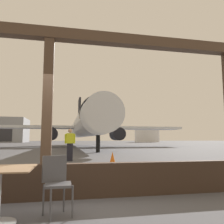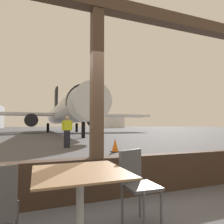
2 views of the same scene
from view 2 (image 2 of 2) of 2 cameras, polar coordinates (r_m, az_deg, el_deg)
ground_plane at (r=43.34m, az=-19.52°, el=-5.15°), size 220.00×220.00×0.00m
window_frame at (r=3.45m, az=-4.42°, el=-4.08°), size 8.78×0.24×3.53m
dining_table at (r=2.24m, az=-9.13°, el=-23.04°), size 0.93×0.93×0.77m
cafe_chair_window_left at (r=2.72m, az=6.96°, el=-18.43°), size 0.50×0.50×0.91m
airplane at (r=33.09m, az=-13.35°, el=-0.20°), size 30.75×35.00×9.95m
ground_crew_worker at (r=11.33m, az=-12.69°, el=-5.36°), size 0.57×0.22×1.74m
traffic_cone at (r=9.38m, az=0.89°, el=-9.55°), size 0.36×0.36×0.62m
fuel_storage_tank at (r=90.48m, az=0.64°, el=-2.81°), size 9.70×9.70×5.36m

